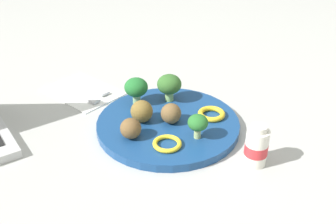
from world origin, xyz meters
name	(u,v)px	position (x,y,z in m)	size (l,w,h in m)	color
ground_plane	(168,128)	(0.00, 0.00, 0.00)	(4.00, 4.00, 0.00)	#B2B2AD
plate	(168,124)	(0.00, 0.00, 0.01)	(0.28, 0.28, 0.02)	navy
broccoli_floret_center	(198,123)	(0.08, -0.01, 0.05)	(0.04, 0.04, 0.05)	#ACC57B
broccoli_floret_mid_right	(169,85)	(-0.05, 0.06, 0.05)	(0.05, 0.05, 0.06)	#91BE6D
broccoli_floret_back_right	(136,88)	(-0.10, 0.01, 0.05)	(0.05, 0.05, 0.06)	#97BD7B
meatball_front_right	(169,114)	(0.01, 0.00, 0.04)	(0.04, 0.04, 0.04)	brown
meatball_mid_left	(131,128)	(-0.01, -0.09, 0.04)	(0.04, 0.04, 0.04)	brown
meatball_front_left	(142,111)	(-0.04, -0.03, 0.04)	(0.04, 0.04, 0.04)	brown
pepper_ring_near_rim	(211,114)	(0.05, 0.07, 0.02)	(0.05, 0.05, 0.01)	yellow
pepper_ring_front_right	(167,144)	(0.05, -0.06, 0.02)	(0.05, 0.05, 0.01)	yellow
napkin	(83,91)	(-0.25, -0.02, 0.00)	(0.17, 0.12, 0.01)	white
fork	(91,87)	(-0.24, 0.00, 0.01)	(0.12, 0.02, 0.01)	silver
knife	(78,93)	(-0.24, -0.04, 0.01)	(0.15, 0.02, 0.01)	white
yogurt_bottle	(256,147)	(0.19, 0.02, 0.03)	(0.04, 0.04, 0.08)	white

